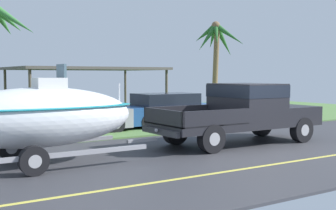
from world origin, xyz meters
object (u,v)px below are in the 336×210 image
Objects in this scene: boat_on_trailer at (40,117)px; parked_sedan_near at (68,116)px; parked_sedan_far at (169,110)px; carport_awning at (85,69)px; pickup_truck_towing at (246,110)px; palm_tree_mid at (216,44)px.

boat_on_trailer reaches higher than parked_sedan_near.
boat_on_trailer reaches higher than parked_sedan_far.
pickup_truck_towing is at bearing -88.51° from carport_awning.
boat_on_trailer is at bearing -116.66° from carport_awning.
carport_awning is (-0.32, 12.38, 1.40)m from pickup_truck_towing.
palm_tree_mid is at bearing 35.81° from parked_sedan_far.
carport_awning is at bearing 156.95° from palm_tree_mid.
parked_sedan_near is (-4.01, 5.03, -0.37)m from pickup_truck_towing.
boat_on_trailer is (-6.54, 0.00, 0.11)m from pickup_truck_towing.
boat_on_trailer reaches higher than pickup_truck_towing.
palm_tree_mid is (6.76, -2.87, 1.48)m from carport_awning.
boat_on_trailer is 1.29× the size of parked_sedan_far.
parked_sedan_near is 0.83× the size of palm_tree_mid.
parked_sedan_near is at bearing 63.38° from boat_on_trailer.
pickup_truck_towing is 0.74× the size of carport_awning.
parked_sedan_near is 8.41m from carport_awning.
palm_tree_mid is (6.43, 9.50, 2.88)m from pickup_truck_towing.
carport_awning is at bearing 91.49° from pickup_truck_towing.
boat_on_trailer is 1.35× the size of parked_sedan_near.
palm_tree_mid reaches higher than carport_awning.
parked_sedan_near is at bearing -116.69° from carport_awning.
carport_awning is at bearing 96.09° from parked_sedan_far.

